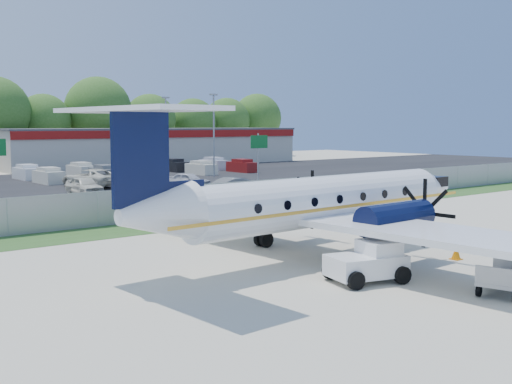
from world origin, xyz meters
TOP-DOWN VIEW (x-y plane):
  - ground at (0.00, 0.00)m, footprint 170.00×170.00m
  - grass_verge at (0.00, 12.00)m, footprint 170.00×4.00m
  - access_road at (0.00, 19.00)m, footprint 170.00×8.00m
  - parking_lot at (0.00, 40.00)m, footprint 170.00×32.00m
  - perimeter_fence at (0.00, 14.00)m, footprint 120.00×0.06m
  - building_east at (26.00, 61.98)m, footprint 44.40×12.40m
  - sign_mid at (3.00, 22.91)m, footprint 1.80×0.26m
  - sign_right at (14.00, 22.91)m, footprint 1.80×0.26m
  - light_pole_ne at (20.00, 38.00)m, footprint 0.90×0.35m
  - light_pole_se at (20.00, 48.00)m, footprint 0.90×0.35m
  - aircraft at (-1.30, 0.24)m, footprint 20.40×20.13m
  - pushback_tug at (-2.81, -4.07)m, footprint 3.08×2.57m
  - baggage_cart_far at (-0.69, -8.18)m, footprint 2.39×1.79m
  - cone_nose at (6.83, -3.19)m, footprint 0.40×0.40m
  - cone_port_wing at (3.03, -3.86)m, footprint 0.44×0.44m
  - cone_starboard_wing at (2.48, 7.08)m, footprint 0.39×0.39m
  - road_car_mid at (8.34, 19.77)m, footprint 5.25×2.23m
  - road_car_east at (23.37, 16.96)m, footprint 4.48×2.32m
  - parked_car_c at (1.30, 29.87)m, footprint 1.86×4.54m
  - parked_car_d at (5.95, 29.54)m, footprint 2.17×4.54m
  - parked_car_e at (11.12, 29.48)m, footprint 3.27×4.53m
  - parked_car_g at (4.52, 35.70)m, footprint 4.26×6.63m
  - far_parking_rows at (0.00, 45.00)m, footprint 56.00×10.00m

SIDE VIEW (x-z plane):
  - ground at x=0.00m, z-range 0.00..0.00m
  - road_car_mid at x=8.34m, z-range -0.84..0.84m
  - road_car_east at x=23.37m, z-range -0.73..0.73m
  - parked_car_c at x=1.30m, z-range -0.77..0.77m
  - parked_car_d at x=5.95m, z-range -0.75..0.75m
  - parked_car_e at x=11.12m, z-range -0.72..0.72m
  - parked_car_g at x=4.52m, z-range -0.85..0.85m
  - far_parking_rows at x=0.00m, z-range -0.80..0.80m
  - grass_verge at x=0.00m, z-range 0.00..0.02m
  - access_road at x=0.00m, z-range 0.00..0.02m
  - parking_lot at x=0.00m, z-range 0.00..0.02m
  - cone_starboard_wing at x=2.48m, z-range -0.02..0.54m
  - cone_nose at x=6.83m, z-range -0.02..0.55m
  - cone_port_wing at x=3.03m, z-range -0.02..0.60m
  - baggage_cart_far at x=-0.69m, z-range -0.04..1.08m
  - pushback_tug at x=-2.81m, z-range -0.03..1.45m
  - perimeter_fence at x=0.00m, z-range 0.01..2.00m
  - aircraft at x=-1.30m, z-range -0.72..5.61m
  - building_east at x=26.00m, z-range 0.01..5.25m
  - sign_mid at x=3.00m, z-range 1.11..6.11m
  - sign_right at x=14.00m, z-range 1.11..6.11m
  - light_pole_ne at x=20.00m, z-range 0.69..9.78m
  - light_pole_se at x=20.00m, z-range 0.69..9.78m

